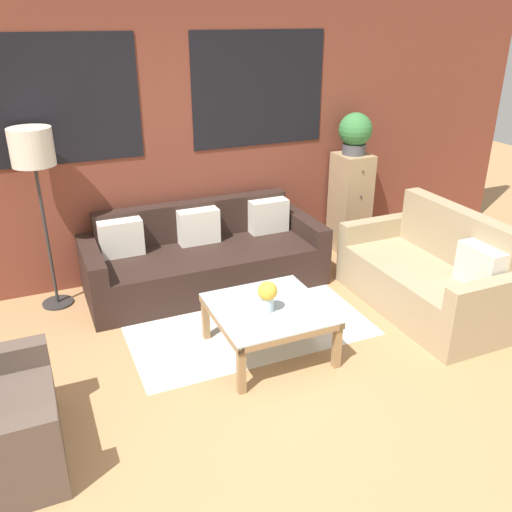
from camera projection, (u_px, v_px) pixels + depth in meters
The scene contains 10 objects.
ground_plane at pixel (273, 407), 3.74m from camera, with size 16.00×16.00×0.00m, color #AD7F51.
wall_back_brick at pixel (167, 136), 5.21m from camera, with size 8.40×0.09×2.80m.
rug at pixel (241, 317), 4.85m from camera, with size 2.04×1.50×0.00m.
couch_dark at pixel (205, 259), 5.32m from camera, with size 2.30×0.88×0.78m.
settee_vintage at pixel (429, 277), 4.88m from camera, with size 0.80×1.63×0.92m.
coffee_table at pixel (269, 314), 4.21m from camera, with size 0.86×0.86×0.41m.
floor_lamp at pixel (33, 156), 4.50m from camera, with size 0.36×0.36×1.64m.
drawer_cabinet at pixel (350, 203), 6.04m from camera, with size 0.35×0.41×1.11m.
potted_plant at pixel (355, 132), 5.72m from camera, with size 0.35×0.35×0.44m.
flower_vase at pixel (267, 294), 4.08m from camera, with size 0.15×0.15×0.25m.
Camera 1 is at (-1.30, -2.69, 2.48)m, focal length 38.00 mm.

